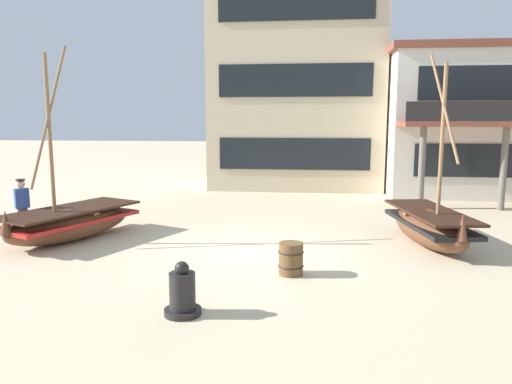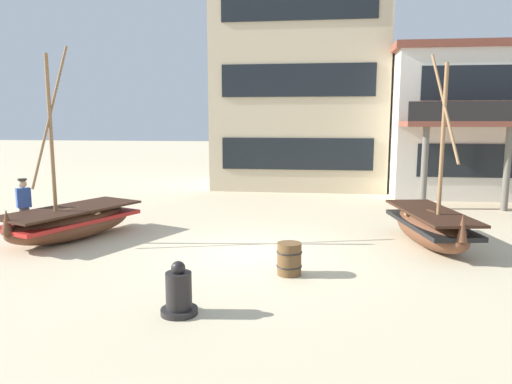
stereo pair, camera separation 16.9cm
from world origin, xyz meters
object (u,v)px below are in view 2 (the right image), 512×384
at_px(fisherman_by_hull, 24,209).
at_px(fishing_boat_near_left, 430,226).
at_px(harbor_building_main, 300,85).
at_px(wooden_barrel, 289,259).
at_px(harbor_building_annex, 505,122).
at_px(fishing_boat_centre_large, 71,221).
at_px(capstan_winch, 179,293).

bearing_deg(fisherman_by_hull, fishing_boat_near_left, 2.88).
bearing_deg(fishing_boat_near_left, harbor_building_main, 108.83).
distance_m(wooden_barrel, harbor_building_annex, 15.69).
bearing_deg(fishing_boat_near_left, fishing_boat_centre_large, -176.97).
height_order(fishing_boat_centre_large, fisherman_by_hull, fishing_boat_centre_large).
distance_m(fishing_boat_centre_large, harbor_building_main, 14.03).
bearing_deg(harbor_building_main, wooden_barrel, -88.62).
distance_m(fishing_boat_near_left, wooden_barrel, 4.54).
relative_size(fishing_boat_centre_large, harbor_building_main, 0.53).
bearing_deg(fishing_boat_near_left, capstan_winch, -135.71).
bearing_deg(harbor_building_annex, fishing_boat_centre_large, -145.45).
height_order(fishing_boat_near_left, harbor_building_annex, harbor_building_annex).
bearing_deg(fishing_boat_centre_large, wooden_barrel, -20.53).
height_order(fishing_boat_near_left, fishing_boat_centre_large, fishing_boat_centre_large).
relative_size(fishing_boat_centre_large, fisherman_by_hull, 3.11).
bearing_deg(harbor_building_annex, fishing_boat_near_left, -118.23).
distance_m(capstan_winch, harbor_building_annex, 18.57).
distance_m(fisherman_by_hull, harbor_building_main, 14.58).
bearing_deg(fisherman_by_hull, capstan_winch, -38.56).
relative_size(fishing_boat_near_left, capstan_winch, 5.31).
relative_size(capstan_winch, harbor_building_main, 0.09).
relative_size(fisherman_by_hull, wooden_barrel, 2.41).
height_order(capstan_winch, wooden_barrel, capstan_winch).
xyz_separation_m(fishing_boat_near_left, fishing_boat_centre_large, (-9.74, -0.51, -0.03)).
relative_size(fishing_boat_near_left, wooden_barrel, 7.12).
xyz_separation_m(fishing_boat_centre_large, wooden_barrel, (6.19, -2.32, -0.15)).
bearing_deg(wooden_barrel, fisherman_by_hull, 163.20).
height_order(fishing_boat_near_left, fisherman_by_hull, fishing_boat_near_left).
bearing_deg(fishing_boat_near_left, wooden_barrel, -141.38).
distance_m(fishing_boat_near_left, harbor_building_annex, 11.47).
height_order(fishing_boat_centre_large, wooden_barrel, fishing_boat_centre_large).
xyz_separation_m(capstan_winch, wooden_barrel, (1.75, 2.34, -0.02)).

